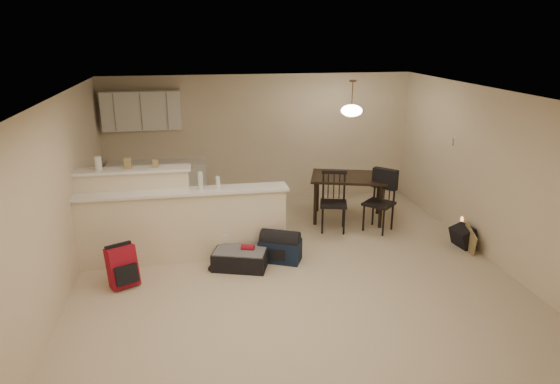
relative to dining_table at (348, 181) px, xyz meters
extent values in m
plane|color=beige|center=(-1.39, -2.11, -0.72)|extent=(7.00, 7.00, 0.00)
plane|color=white|center=(-1.39, -2.11, 1.78)|extent=(7.00, 7.00, 0.00)
cube|color=beige|center=(-1.39, 1.39, 0.53)|extent=(6.00, 0.02, 2.50)
cube|color=beige|center=(-1.39, -5.61, 0.53)|extent=(6.00, 0.02, 2.50)
cube|color=beige|center=(-4.39, -2.11, 0.53)|extent=(0.02, 7.00, 2.50)
cube|color=beige|center=(1.61, -2.11, 0.53)|extent=(0.02, 7.00, 2.50)
cube|color=beige|center=(-2.89, -1.21, -0.19)|extent=(3.00, 0.28, 1.05)
cube|color=white|center=(-2.89, -1.21, 0.35)|extent=(3.08, 0.38, 0.04)
cube|color=beige|center=(-3.59, -0.99, -0.04)|extent=(1.60, 0.24, 1.35)
cube|color=white|center=(-3.59, -0.99, 0.65)|extent=(1.68, 0.34, 0.04)
cube|color=white|center=(-3.59, 1.21, 1.18)|extent=(1.40, 0.34, 0.70)
cube|color=white|center=(-3.39, 1.08, -0.27)|extent=(1.80, 0.60, 0.90)
cube|color=beige|center=(1.59, -0.56, 0.78)|extent=(0.02, 0.12, 0.12)
cylinder|color=silver|center=(-4.04, -0.99, 0.77)|extent=(0.10, 0.10, 0.20)
cube|color=#98824E|center=(-3.64, -0.99, 0.75)|extent=(0.10, 0.07, 0.16)
cube|color=#98824E|center=(-3.25, -0.99, 0.73)|extent=(0.08, 0.06, 0.12)
cylinder|color=silver|center=(-2.62, -1.21, 0.50)|extent=(0.07, 0.07, 0.26)
cylinder|color=silver|center=(-2.37, -1.21, 0.46)|extent=(0.06, 0.06, 0.18)
cube|color=black|center=(0.00, 0.00, 0.08)|extent=(1.50, 1.22, 0.04)
cylinder|color=black|center=(-0.64, -0.17, -0.33)|extent=(0.06, 0.06, 0.77)
cylinder|color=black|center=(0.44, -0.50, -0.33)|extent=(0.06, 0.06, 0.77)
cylinder|color=black|center=(-0.44, 0.50, -0.33)|extent=(0.06, 0.06, 0.77)
cylinder|color=black|center=(0.64, 0.17, -0.33)|extent=(0.06, 0.06, 0.77)
cylinder|color=brown|center=(0.00, 0.00, 1.53)|extent=(0.02, 0.02, 0.50)
cylinder|color=brown|center=(0.00, 0.00, 1.76)|extent=(0.12, 0.12, 0.03)
ellipsoid|color=white|center=(0.00, 0.00, 1.26)|extent=(0.36, 0.36, 0.20)
cube|color=black|center=(-2.11, -1.61, -0.59)|extent=(0.87, 0.70, 0.26)
cube|color=maroon|center=(-3.72, -1.87, -0.44)|extent=(0.43, 0.37, 0.55)
cube|color=#111E36|center=(-1.50, -1.50, -0.55)|extent=(0.68, 0.55, 0.33)
cube|color=black|center=(1.46, -1.50, -0.56)|extent=(0.30, 0.40, 0.32)
cube|color=#98824E|center=(1.46, -1.67, -0.53)|extent=(0.11, 0.48, 0.37)
camera|label=1|loc=(-2.69, -8.19, 2.57)|focal=32.00mm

